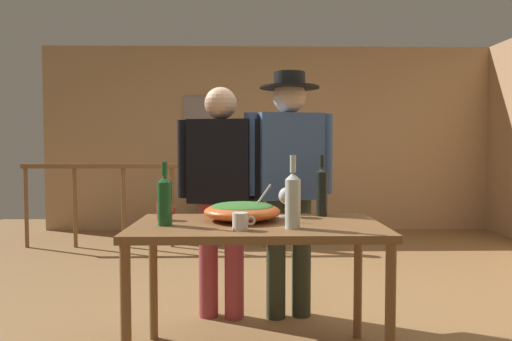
{
  "coord_description": "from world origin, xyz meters",
  "views": [
    {
      "loc": [
        -0.31,
        -3.36,
        1.16
      ],
      "look_at": [
        -0.25,
        -0.53,
        1.02
      ],
      "focal_mm": 33.29,
      "sensor_mm": 36.0,
      "label": 1
    }
  ],
  "objects_px": {
    "serving_table": "(257,238)",
    "mug_white": "(241,221)",
    "framed_picture": "(198,107)",
    "salad_bowl": "(242,210)",
    "flat_screen_tv": "(235,178)",
    "person_standing_right": "(289,172)",
    "wine_glass": "(286,197)",
    "stair_railing": "(187,193)",
    "wine_bottle_dark": "(322,191)",
    "tv_console": "(236,217)",
    "mug_red": "(164,211)",
    "person_standing_left": "(221,183)",
    "wine_bottle_clear": "(293,199)",
    "wine_bottle_green": "(165,199)"
  },
  "relations": [
    {
      "from": "tv_console",
      "to": "salad_bowl",
      "type": "relative_size",
      "value": 2.14
    },
    {
      "from": "tv_console",
      "to": "salad_bowl",
      "type": "height_order",
      "value": "salad_bowl"
    },
    {
      "from": "stair_railing",
      "to": "wine_bottle_dark",
      "type": "relative_size",
      "value": 8.01
    },
    {
      "from": "stair_railing",
      "to": "mug_white",
      "type": "height_order",
      "value": "stair_railing"
    },
    {
      "from": "wine_bottle_green",
      "to": "tv_console",
      "type": "bearing_deg",
      "value": 85.92
    },
    {
      "from": "mug_white",
      "to": "mug_red",
      "type": "xyz_separation_m",
      "value": [
        -0.43,
        0.33,
        0.01
      ]
    },
    {
      "from": "wine_bottle_dark",
      "to": "wine_bottle_green",
      "type": "distance_m",
      "value": 0.92
    },
    {
      "from": "framed_picture",
      "to": "flat_screen_tv",
      "type": "distance_m",
      "value": 1.12
    },
    {
      "from": "person_standing_right",
      "to": "wine_glass",
      "type": "bearing_deg",
      "value": 71.1
    },
    {
      "from": "framed_picture",
      "to": "mug_red",
      "type": "height_order",
      "value": "framed_picture"
    },
    {
      "from": "stair_railing",
      "to": "person_standing_left",
      "type": "xyz_separation_m",
      "value": [
        0.51,
        -2.26,
        0.29
      ]
    },
    {
      "from": "wine_bottle_clear",
      "to": "salad_bowl",
      "type": "bearing_deg",
      "value": 134.91
    },
    {
      "from": "serving_table",
      "to": "wine_bottle_dark",
      "type": "bearing_deg",
      "value": 34.38
    },
    {
      "from": "wine_glass",
      "to": "person_standing_right",
      "type": "bearing_deg",
      "value": 82.76
    },
    {
      "from": "flat_screen_tv",
      "to": "person_standing_right",
      "type": "xyz_separation_m",
      "value": [
        0.44,
        -3.03,
        0.24
      ]
    },
    {
      "from": "wine_bottle_clear",
      "to": "framed_picture",
      "type": "bearing_deg",
      "value": 102.01
    },
    {
      "from": "salad_bowl",
      "to": "mug_white",
      "type": "bearing_deg",
      "value": -90.83
    },
    {
      "from": "flat_screen_tv",
      "to": "mug_red",
      "type": "height_order",
      "value": "flat_screen_tv"
    },
    {
      "from": "salad_bowl",
      "to": "person_standing_right",
      "type": "relative_size",
      "value": 0.26
    },
    {
      "from": "stair_railing",
      "to": "framed_picture",
      "type": "bearing_deg",
      "value": 88.9
    },
    {
      "from": "mug_red",
      "to": "person_standing_left",
      "type": "bearing_deg",
      "value": 62.52
    },
    {
      "from": "mug_red",
      "to": "person_standing_right",
      "type": "bearing_deg",
      "value": 36.56
    },
    {
      "from": "wine_glass",
      "to": "mug_white",
      "type": "height_order",
      "value": "wine_glass"
    },
    {
      "from": "tv_console",
      "to": "serving_table",
      "type": "xyz_separation_m",
      "value": [
        0.21,
        -3.74,
        0.44
      ]
    },
    {
      "from": "flat_screen_tv",
      "to": "mug_white",
      "type": "bearing_deg",
      "value": -88.21
    },
    {
      "from": "flat_screen_tv",
      "to": "wine_glass",
      "type": "height_order",
      "value": "flat_screen_tv"
    },
    {
      "from": "wine_bottle_dark",
      "to": "serving_table",
      "type": "bearing_deg",
      "value": -145.62
    },
    {
      "from": "person_standing_right",
      "to": "serving_table",
      "type": "bearing_deg",
      "value": 59.76
    },
    {
      "from": "framed_picture",
      "to": "wine_glass",
      "type": "relative_size",
      "value": 2.39
    },
    {
      "from": "mug_red",
      "to": "person_standing_left",
      "type": "distance_m",
      "value": 0.63
    },
    {
      "from": "framed_picture",
      "to": "wine_bottle_dark",
      "type": "xyz_separation_m",
      "value": [
        1.1,
        -3.77,
        -0.79
      ]
    },
    {
      "from": "wine_bottle_dark",
      "to": "framed_picture",
      "type": "bearing_deg",
      "value": 106.29
    },
    {
      "from": "flat_screen_tv",
      "to": "person_standing_right",
      "type": "distance_m",
      "value": 3.07
    },
    {
      "from": "person_standing_left",
      "to": "salad_bowl",
      "type": "bearing_deg",
      "value": 116.0
    },
    {
      "from": "serving_table",
      "to": "person_standing_left",
      "type": "height_order",
      "value": "person_standing_left"
    },
    {
      "from": "tv_console",
      "to": "flat_screen_tv",
      "type": "xyz_separation_m",
      "value": [
        0.0,
        -0.03,
        0.51
      ]
    },
    {
      "from": "flat_screen_tv",
      "to": "person_standing_right",
      "type": "height_order",
      "value": "person_standing_right"
    },
    {
      "from": "flat_screen_tv",
      "to": "wine_bottle_green",
      "type": "relative_size",
      "value": 2.06
    },
    {
      "from": "stair_railing",
      "to": "salad_bowl",
      "type": "xyz_separation_m",
      "value": [
        0.66,
        -2.85,
        0.18
      ]
    },
    {
      "from": "framed_picture",
      "to": "mug_white",
      "type": "xyz_separation_m",
      "value": [
        0.63,
        -4.23,
        -0.89
      ]
    },
    {
      "from": "wine_bottle_green",
      "to": "person_standing_right",
      "type": "xyz_separation_m",
      "value": [
        0.71,
        0.73,
        0.1
      ]
    },
    {
      "from": "framed_picture",
      "to": "salad_bowl",
      "type": "distance_m",
      "value": 4.08
    },
    {
      "from": "serving_table",
      "to": "mug_white",
      "type": "bearing_deg",
      "value": -112.86
    },
    {
      "from": "person_standing_right",
      "to": "flat_screen_tv",
      "type": "bearing_deg",
      "value": -93.49
    },
    {
      "from": "wine_glass",
      "to": "wine_bottle_green",
      "type": "xyz_separation_m",
      "value": [
        -0.65,
        -0.29,
        0.02
      ]
    },
    {
      "from": "framed_picture",
      "to": "person_standing_right",
      "type": "xyz_separation_m",
      "value": [
        0.95,
        -3.35,
        -0.7
      ]
    },
    {
      "from": "flat_screen_tv",
      "to": "salad_bowl",
      "type": "distance_m",
      "value": 3.62
    },
    {
      "from": "wine_bottle_dark",
      "to": "mug_red",
      "type": "height_order",
      "value": "wine_bottle_dark"
    },
    {
      "from": "framed_picture",
      "to": "stair_railing",
      "type": "distance_m",
      "value": 1.52
    },
    {
      "from": "serving_table",
      "to": "mug_red",
      "type": "bearing_deg",
      "value": 165.99
    }
  ]
}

